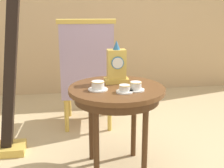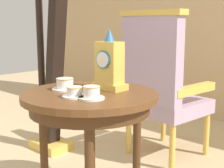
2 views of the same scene
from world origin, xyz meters
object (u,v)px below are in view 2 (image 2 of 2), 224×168
Objects in this scene: teacup_left at (65,85)px; teacup_right at (74,92)px; side_table at (90,107)px; mantel_clock at (109,65)px; armchair at (160,84)px; harp at (51,62)px; teacup_center at (92,93)px.

teacup_left reaches higher than teacup_right.
mantel_clock reaches higher than side_table.
side_table is 0.64× the size of armchair.
side_table is 0.17m from teacup_right.
harp is at bearing 155.01° from side_table.
harp is (-0.92, 0.55, 0.03)m from teacup_right.
teacup_left reaches higher than teacup_center.
teacup_left is at bearing -133.50° from mantel_clock.
teacup_right is 0.37× the size of mantel_clock.
teacup_left is 0.28m from teacup_center.
teacup_right is 0.11× the size of armchair.
teacup_center is (0.09, 0.03, 0.00)m from teacup_right.
armchair is at bearing 32.29° from harp.
teacup_center is 0.11× the size of armchair.
side_table is at bearing 139.54° from teacup_center.
harp reaches higher than side_table.
mantel_clock is at bearing -77.29° from armchair.
side_table is at bearing -98.95° from mantel_clock.
teacup_center is 1.03m from armchair.
teacup_center is 0.07× the size of harp.
teacup_right is 0.07× the size of harp.
mantel_clock reaches higher than teacup_left.
side_table is 5.71× the size of teacup_center.
teacup_center is at bearing -74.61° from armchair.
harp is (-0.74, -0.47, 0.15)m from armchair.
teacup_right is 0.10m from teacup_center.
armchair reaches higher than teacup_left.
teacup_left is 0.20m from teacup_right.
teacup_left is 0.08× the size of harp.
harp reaches higher than teacup_right.
armchair is (-0.15, 0.88, -0.01)m from side_table.
teacup_left is at bearing -32.02° from harp.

